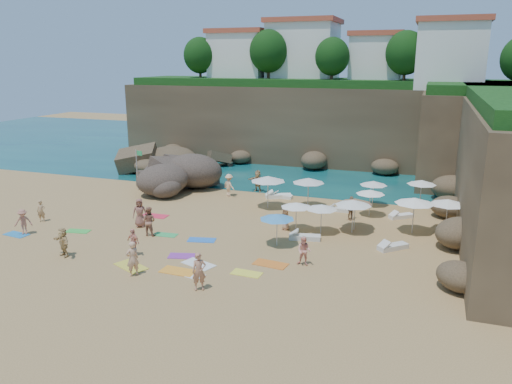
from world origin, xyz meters
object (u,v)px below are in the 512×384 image
(person_stand_5, at_px, (258,181))
(person_stand_0, at_px, (41,211))
(parasol_0, at_px, (268,179))
(person_stand_4, at_px, (285,219))
(person_stand_3, at_px, (351,208))
(person_stand_6, at_px, (132,259))
(rock_outcrop, at_px, (181,191))
(parasol_2, at_px, (422,182))
(flag_pole, at_px, (138,164))
(parasol_1, at_px, (308,180))
(person_stand_1, at_px, (149,221))
(lounger_0, at_px, (278,196))
(person_stand_2, at_px, (229,185))

(person_stand_5, bearing_deg, person_stand_0, -118.32)
(parasol_0, distance_m, person_stand_4, 5.28)
(person_stand_3, bearing_deg, person_stand_6, -177.78)
(rock_outcrop, xyz_separation_m, parasol_2, (19.19, 1.97, 1.86))
(rock_outcrop, height_order, parasol_2, parasol_2)
(flag_pole, bearing_deg, person_stand_5, 16.71)
(parasol_2, height_order, person_stand_5, parasol_2)
(flag_pole, xyz_separation_m, parasol_0, (11.95, -1.39, 0.02))
(rock_outcrop, bearing_deg, person_stand_4, -30.77)
(parasol_0, bearing_deg, person_stand_4, -58.83)
(person_stand_0, xyz_separation_m, person_stand_4, (16.19, 3.89, -0.02))
(parasol_1, height_order, person_stand_4, parasol_1)
(person_stand_1, height_order, person_stand_5, person_stand_1)
(parasol_2, relative_size, lounger_0, 1.05)
(parasol_1, xyz_separation_m, person_stand_6, (-5.52, -14.96, -1.15))
(parasol_1, height_order, person_stand_1, parasol_1)
(lounger_0, distance_m, person_stand_6, 16.92)
(rock_outcrop, xyz_separation_m, person_stand_5, (6.18, 2.01, 0.91))
(person_stand_3, bearing_deg, flag_pole, 120.13)
(parasol_1, relative_size, person_stand_3, 1.43)
(person_stand_5, bearing_deg, person_stand_1, -89.24)
(flag_pole, distance_m, person_stand_1, 11.82)
(person_stand_0, relative_size, person_stand_6, 0.81)
(parasol_2, bearing_deg, parasol_0, -158.32)
(parasol_0, xyz_separation_m, lounger_0, (-0.06, 2.90, -2.08))
(parasol_2, bearing_deg, person_stand_4, -133.29)
(rock_outcrop, relative_size, person_stand_3, 4.58)
(person_stand_2, bearing_deg, person_stand_1, 114.25)
(parasol_0, xyz_separation_m, person_stand_0, (-13.57, -8.22, -1.50))
(person_stand_0, height_order, person_stand_2, person_stand_2)
(person_stand_3, height_order, person_stand_4, person_stand_3)
(person_stand_4, bearing_deg, person_stand_2, 173.36)
(lounger_0, relative_size, person_stand_1, 1.10)
(parasol_1, height_order, person_stand_6, parasol_1)
(person_stand_3, height_order, person_stand_5, person_stand_5)
(person_stand_4, bearing_deg, rock_outcrop, -173.12)
(person_stand_0, relative_size, person_stand_2, 0.81)
(person_stand_2, relative_size, person_stand_5, 1.00)
(person_stand_6, bearing_deg, parasol_2, 176.03)
(person_stand_5, bearing_deg, person_stand_4, -46.60)
(lounger_0, xyz_separation_m, person_stand_2, (-3.93, -0.78, 0.76))
(rock_outcrop, xyz_separation_m, parasol_0, (8.48, -2.28, 2.24))
(rock_outcrop, bearing_deg, flag_pole, -165.61)
(flag_pole, height_order, person_stand_6, flag_pole)
(person_stand_6, bearing_deg, parasol_0, -158.53)
(parasol_2, bearing_deg, person_stand_0, -152.80)
(flag_pole, xyz_separation_m, person_stand_0, (-1.61, -9.61, -1.47))
(person_stand_2, bearing_deg, person_stand_6, 125.26)
(parasol_2, relative_size, person_stand_3, 1.29)
(parasol_0, xyz_separation_m, parasol_2, (10.70, 4.25, -0.38))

